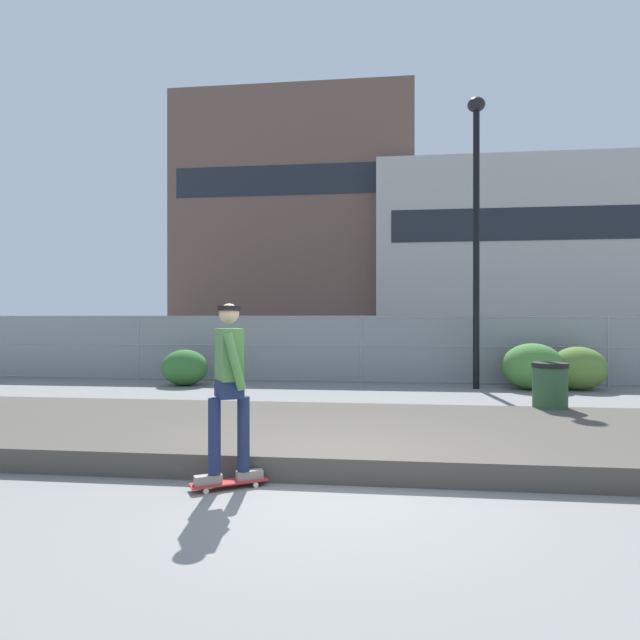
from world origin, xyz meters
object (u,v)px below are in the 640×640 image
shrub_center (533,366)px  shrub_left (185,368)px  shrub_right (578,368)px  parked_car_near (268,347)px  skater (229,379)px  street_lamp (476,209)px  trash_bin (550,393)px  parked_car_mid (480,348)px  skateboard (229,483)px

shrub_center → shrub_left: bearing=-178.6°
shrub_right → parked_car_near: bearing=159.7°
skater → parked_car_near: bearing=100.3°
street_lamp → trash_bin: (0.46, -4.53, -4.01)m
skater → shrub_right: (6.38, 8.55, -0.60)m
skater → parked_car_mid: (4.60, 11.84, -0.30)m
skater → shrub_left: 9.02m
street_lamp → shrub_left: 8.57m
parked_car_near → shrub_center: parked_car_near is taller
skateboard → shrub_left: size_ratio=0.65×
shrub_center → parked_car_mid: bearing=101.4°
skateboard → shrub_center: size_ratio=0.53×
skater → parked_car_near: (-2.13, 11.69, -0.30)m
parked_car_mid → trash_bin: size_ratio=4.35×
shrub_left → shrub_center: size_ratio=0.82×
skateboard → trash_bin: trash_bin is taller
parked_car_mid → shrub_right: (1.79, -3.29, -0.30)m
street_lamp → skateboard: bearing=-114.7°
skateboard → trash_bin: bearing=42.1°
skateboard → parked_car_near: parked_car_near is taller
skateboard → skater: 1.08m
street_lamp → shrub_right: 4.69m
street_lamp → trash_bin: street_lamp is taller
parked_car_near → street_lamp: bearing=-27.9°
street_lamp → shrub_center: bearing=-1.6°
skater → shrub_center: 9.98m
skateboard → trash_bin: 5.92m
skateboard → parked_car_mid: bearing=68.8°
shrub_left → shrub_center: shrub_center is taller
parked_car_mid → shrub_left: (-8.23, -3.60, -0.36)m
shrub_center → skater: bearing=-122.0°
parked_car_mid → shrub_right: size_ratio=3.23×
skateboard → skater: bearing=-166.0°
street_lamp → shrub_left: street_lamp is taller
shrub_left → shrub_center: (8.91, 0.22, 0.10)m
shrub_left → trash_bin: size_ratio=1.19×
street_lamp → parked_car_mid: (0.68, 3.35, -3.69)m
street_lamp → parked_car_mid: street_lamp is taller
skater → trash_bin: (4.37, 3.96, -0.62)m
street_lamp → parked_car_mid: size_ratio=1.64×
parked_car_near → parked_car_mid: 6.73m
shrub_left → shrub_center: bearing=1.4°
parked_car_mid → shrub_left: 8.99m
shrub_left → skater: bearing=-66.2°
skater → parked_car_mid: skater is taller
street_lamp → shrub_left: (-7.55, -0.26, -4.05)m
shrub_left → parked_car_near: bearing=66.6°
skater → shrub_right: 10.69m
parked_car_near → parked_car_mid: same height
street_lamp → shrub_left: size_ratio=5.99×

